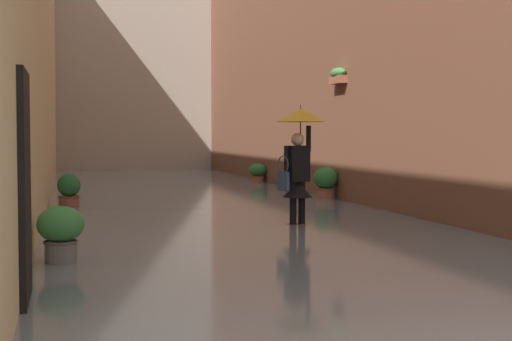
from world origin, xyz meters
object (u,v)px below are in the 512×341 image
object	(u,v)px
person_wading	(299,148)
potted_plant_far_right	(61,233)
potted_plant_far_left	(258,173)
potted_plant_near_left	(326,183)
potted_plant_mid_right	(69,191)

from	to	relation	value
person_wading	potted_plant_far_right	world-z (taller)	person_wading
person_wading	potted_plant_far_right	xyz separation A→B (m)	(3.90, 2.98, -0.94)
potted_plant_far_left	potted_plant_near_left	bearing A→B (deg)	89.86
potted_plant_far_right	potted_plant_mid_right	distance (m)	7.31
potted_plant_far_right	potted_plant_far_left	size ratio (longest dim) A/B	1.12
person_wading	potted_plant_near_left	bearing A→B (deg)	-114.63
potted_plant_far_right	potted_plant_near_left	world-z (taller)	potted_plant_near_left
person_wading	potted_plant_near_left	xyz separation A→B (m)	(-2.11, -4.61, -0.91)
potted_plant_far_left	potted_plant_near_left	distance (m)	6.56
person_wading	potted_plant_far_left	size ratio (longest dim) A/B	3.09
potted_plant_near_left	person_wading	bearing A→B (deg)	65.37
potted_plant_far_left	potted_plant_near_left	size ratio (longest dim) A/B	0.81
person_wading	potted_plant_far_right	distance (m)	5.00
potted_plant_far_right	potted_plant_mid_right	bearing A→B (deg)	-90.97
potted_plant_far_left	person_wading	bearing A→B (deg)	79.20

